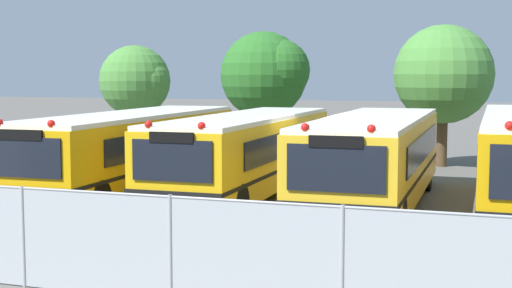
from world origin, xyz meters
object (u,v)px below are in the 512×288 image
Objects in this scene: school_bus_0 at (132,148)px; tree_0 at (137,81)px; school_bus_1 at (247,152)px; school_bus_2 at (375,157)px; tree_1 at (268,74)px; tree_2 at (445,74)px.

tree_0 is (-5.70, 11.07, 1.93)m from school_bus_0.
tree_0 is (-9.34, 10.82, 1.94)m from school_bus_1.
school_bus_1 is at bearing -49.21° from tree_0.
school_bus_0 is at bearing -62.73° from tree_0.
school_bus_2 is 17.40m from tree_0.
tree_1 is (6.31, 0.32, 0.34)m from tree_0.
school_bus_0 is 12.60m from tree_0.
tree_2 is (0.98, 9.73, 2.24)m from school_bus_2.
tree_0 is at bearing -50.07° from school_bus_1.
tree_1 reaches higher than school_bus_0.
school_bus_0 is at bearing -93.07° from tree_1.
tree_0 is at bearing -41.76° from school_bus_2.
tree_0 is at bearing -64.38° from school_bus_0.
tree_0 reaches higher than school_bus_2.
school_bus_0 is at bearing -2.66° from school_bus_2.
tree_1 reaches higher than school_bus_2.
school_bus_2 is (7.42, -0.20, 0.02)m from school_bus_0.
tree_2 reaches higher than tree_1.
school_bus_1 is (3.64, 0.24, -0.01)m from school_bus_0.
school_bus_1 is at bearing -7.74° from school_bus_2.
tree_2 is (4.77, 9.29, 2.27)m from school_bus_1.
tree_0 is 6.33m from tree_1.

